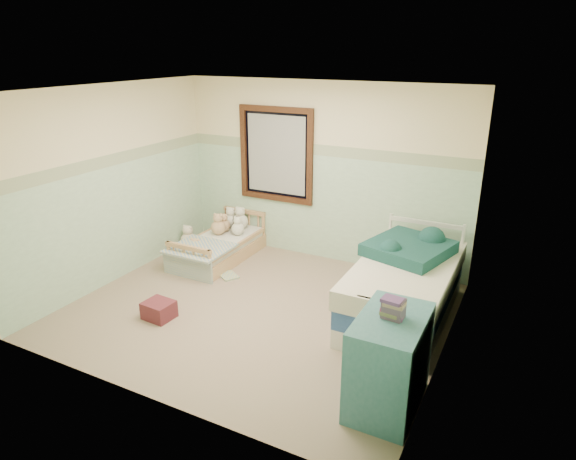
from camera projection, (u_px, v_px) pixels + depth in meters
The scene contains 30 objects.
floor at pixel (258, 310), 5.90m from camera, with size 4.20×3.60×0.02m, color #7D6D58.
ceiling at pixel (253, 89), 5.03m from camera, with size 4.20×3.60×0.02m, color white.
wall_back at pixel (321, 173), 6.97m from camera, with size 4.20×0.04×2.50m, color beige.
wall_front at pixel (139, 270), 3.96m from camera, with size 4.20×0.04×2.50m, color beige.
wall_left at pixel (113, 185), 6.37m from camera, with size 0.04×3.60×2.50m, color beige.
wall_right at pixel (454, 240), 4.57m from camera, with size 0.04×3.60×2.50m, color beige.
wainscot_mint at pixel (320, 208), 7.13m from camera, with size 4.20×0.01×1.50m, color #97BA9A.
border_strip at pixel (322, 150), 6.84m from camera, with size 4.20×0.01×0.15m, color #456146.
window_frame at pixel (276, 155), 7.17m from camera, with size 1.16×0.06×1.36m, color black.
window_blinds at pixel (276, 155), 7.17m from camera, with size 0.92×0.01×1.12m, color #AEAEAC.
toddler_bed_frame at pixel (220, 252), 7.28m from camera, with size 0.73×1.46×0.19m, color #9A6E3F.
toddler_mattress at pixel (219, 243), 7.23m from camera, with size 0.67×1.40×0.12m, color silver.
patchwork_quilt at pixel (200, 248), 6.82m from camera, with size 0.79×0.73×0.03m, color #5C86BC.
plush_bed_brown at pixel (229, 221), 7.65m from camera, with size 0.20×0.20×0.20m, color #58321F.
plush_bed_white at pixel (240, 221), 7.56m from camera, with size 0.23×0.23×0.23m, color silver.
plush_bed_tan at pixel (224, 226), 7.45m from camera, with size 0.19×0.19×0.19m, color tan.
plush_bed_dark at pixel (237, 228), 7.35m from camera, with size 0.19×0.19×0.19m, color black.
plush_floor_cream at pixel (188, 240), 7.67m from camera, with size 0.24×0.24×0.24m, color #F0E2C6.
plush_floor_tan at pixel (196, 254), 7.15m from camera, with size 0.24×0.24×0.24m, color tan.
twin_bed_frame at pixel (402, 308), 5.70m from camera, with size 0.96×1.92×0.22m, color silver.
twin_boxspring at pixel (403, 291), 5.62m from camera, with size 0.96×1.92×0.22m, color navy.
twin_mattress at pixel (405, 273), 5.55m from camera, with size 1.00×1.96×0.22m, color white.
teal_blanket at pixel (409, 248), 5.76m from camera, with size 0.82×0.87×0.14m, color #143732.
dresser at pixel (389, 362), 4.20m from camera, with size 0.53×0.85×0.85m, color #306C73.
book_stack at pixel (393, 308), 4.03m from camera, with size 0.17×0.13×0.17m, color brown.
red_pillow at pixel (159, 310), 5.68m from camera, with size 0.32×0.28×0.20m, color maroon.
floor_book at pixel (229, 276), 6.73m from camera, with size 0.27×0.21×0.02m, color yellow.
extra_plush_0 at pixel (218, 227), 7.33m from camera, with size 0.22×0.22×0.22m, color tan.
extra_plush_1 at pixel (238, 229), 7.32m from camera, with size 0.19×0.19×0.19m, color silver.
extra_plush_2 at pixel (231, 221), 7.62m from camera, with size 0.22×0.22×0.22m, color silver.
Camera 1 is at (2.70, -4.47, 2.92)m, focal length 31.26 mm.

